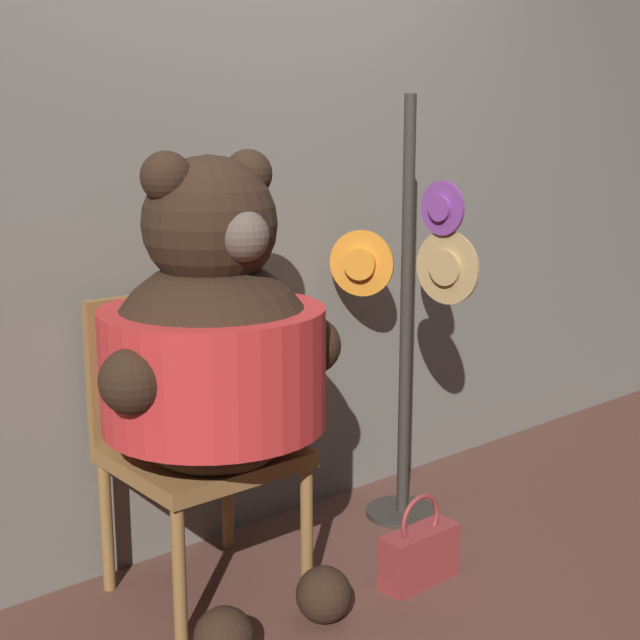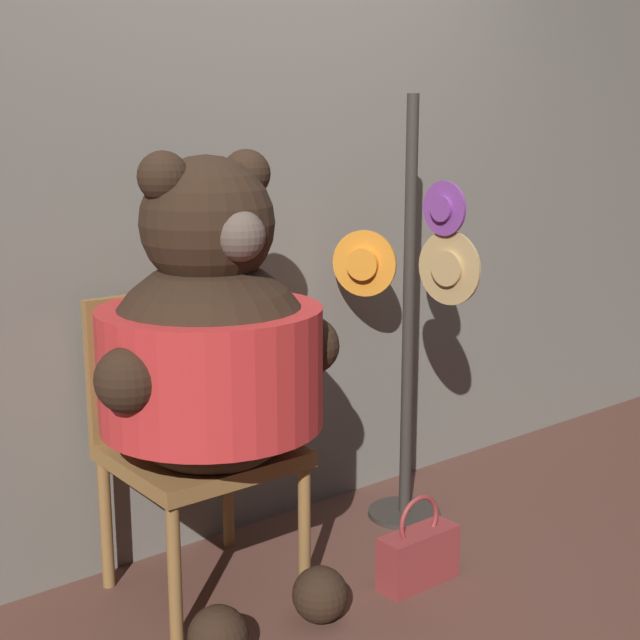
# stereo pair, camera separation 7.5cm
# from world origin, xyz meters

# --- Properties ---
(ground_plane) EXTENTS (14.00, 14.00, 0.00)m
(ground_plane) POSITION_xyz_m (0.00, 0.00, 0.00)
(ground_plane) COLOR brown
(wall_back) EXTENTS (8.00, 0.10, 2.57)m
(wall_back) POSITION_xyz_m (0.00, 0.73, 1.29)
(wall_back) COLOR slate
(wall_back) RESTS_ON ground_plane
(chair) EXTENTS (0.53, 0.51, 0.96)m
(chair) POSITION_xyz_m (-0.39, 0.44, 0.53)
(chair) COLOR olive
(chair) RESTS_ON ground_plane
(teddy_bear) EXTENTS (0.81, 0.72, 1.41)m
(teddy_bear) POSITION_xyz_m (-0.39, 0.27, 0.82)
(teddy_bear) COLOR black
(teddy_bear) RESTS_ON ground_plane
(hat_display_rack) EXTENTS (0.29, 0.57, 1.59)m
(hat_display_rack) POSITION_xyz_m (0.51, 0.35, 0.76)
(hat_display_rack) COLOR #332D28
(hat_display_rack) RESTS_ON ground_plane
(handbag_on_ground) EXTENTS (0.28, 0.11, 0.31)m
(handbag_on_ground) POSITION_xyz_m (0.19, -0.04, 0.10)
(handbag_on_ground) COLOR maroon
(handbag_on_ground) RESTS_ON ground_plane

